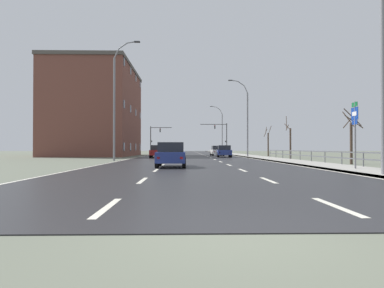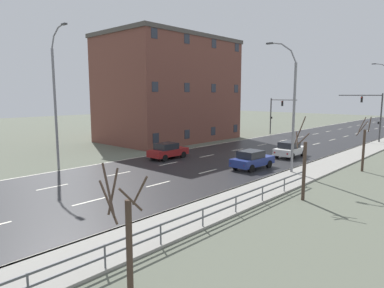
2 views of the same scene
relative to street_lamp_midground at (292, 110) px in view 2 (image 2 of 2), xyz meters
name	(u,v)px [view 2 (image 2 of 2)]	position (x,y,z in m)	size (l,w,h in m)	color
ground_plane	(268,150)	(-7.42, 9.51, -5.13)	(160.00, 160.00, 0.12)	#5B6051
road_asphalt_strip	(312,139)	(-7.42, 21.51, -5.06)	(14.00, 120.00, 0.03)	#232326
sidewalk_right	(378,145)	(1.01, 21.51, -5.01)	(3.00, 120.00, 0.12)	gray
guardrail	(135,241)	(2.43, -17.42, -4.36)	(0.07, 29.17, 1.00)	#515459
street_lamp_midground	(292,110)	(0.00, 0.00, 0.00)	(2.69, 0.24, 10.40)	slate
street_lamp_left_bank	(56,101)	(-14.86, -11.84, 0.60)	(2.57, 0.24, 11.60)	slate
traffic_signal_right	(373,110)	(-0.52, 24.13, -0.83)	(5.58, 0.36, 6.41)	#38383A
traffic_signal_left	(275,111)	(-14.53, 23.75, -1.34)	(4.44, 0.36, 5.69)	#38383A
car_near_right	(168,151)	(-11.65, -2.37, -4.26)	(1.89, 4.13, 1.57)	maroon
car_mid_centre	(290,149)	(-3.27, 6.55, -4.26)	(1.95, 4.16, 1.57)	silver
car_near_left	(252,159)	(-3.06, -0.70, -4.26)	(2.02, 4.19, 1.57)	navy
brick_building	(169,89)	(-22.10, 7.91, 1.88)	(11.72, 18.09, 13.88)	brown
bare_tree_near	(127,237)	(4.28, -19.12, -3.14)	(1.28, 1.29, 4.18)	#423328
bare_tree_mid	(304,167)	(3.91, -6.10, -3.06)	(0.78, 1.31, 4.95)	#423328
bare_tree_far	(364,147)	(4.12, 4.59, -3.09)	(1.12, 0.85, 4.51)	#423328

